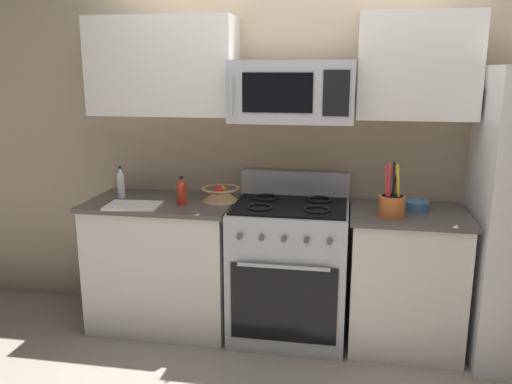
# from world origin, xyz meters

# --- Properties ---
(wall_back) EXTENTS (8.00, 0.10, 2.60)m
(wall_back) POSITION_xyz_m (0.00, 1.04, 1.30)
(wall_back) COLOR tan
(wall_back) RESTS_ON ground
(counter_left) EXTENTS (1.01, 0.62, 0.91)m
(counter_left) POSITION_xyz_m (-0.89, 0.66, 0.46)
(counter_left) COLOR silver
(counter_left) RESTS_ON ground
(range_oven) EXTENTS (0.76, 0.66, 1.09)m
(range_oven) POSITION_xyz_m (-0.00, 0.66, 0.47)
(range_oven) COLOR #B2B5BA
(range_oven) RESTS_ON ground
(counter_right) EXTENTS (0.74, 0.62, 0.91)m
(counter_right) POSITION_xyz_m (0.76, 0.66, 0.46)
(counter_right) COLOR silver
(counter_right) RESTS_ON ground
(microwave) EXTENTS (0.77, 0.44, 0.38)m
(microwave) POSITION_xyz_m (-0.00, 0.69, 1.66)
(microwave) COLOR #B2B5BA
(upper_cabinets_left) EXTENTS (1.00, 0.34, 0.65)m
(upper_cabinets_left) POSITION_xyz_m (-0.90, 0.82, 1.81)
(upper_cabinets_left) COLOR silver
(upper_cabinets_right) EXTENTS (0.73, 0.34, 0.65)m
(upper_cabinets_right) POSITION_xyz_m (0.76, 0.82, 1.81)
(upper_cabinets_right) COLOR silver
(utensil_crock) EXTENTS (0.16, 0.16, 0.34)m
(utensil_crock) POSITION_xyz_m (0.64, 0.54, 0.99)
(utensil_crock) COLOR #D1662D
(utensil_crock) RESTS_ON counter_right
(fruit_basket) EXTENTS (0.27, 0.27, 0.11)m
(fruit_basket) POSITION_xyz_m (-0.49, 0.74, 0.96)
(fruit_basket) COLOR tan
(fruit_basket) RESTS_ON counter_left
(cutting_board) EXTENTS (0.36, 0.27, 0.02)m
(cutting_board) POSITION_xyz_m (-1.02, 0.47, 0.92)
(cutting_board) COLOR silver
(cutting_board) RESTS_ON counter_left
(bottle_hot_sauce) EXTENTS (0.07, 0.07, 0.19)m
(bottle_hot_sauce) POSITION_xyz_m (-0.72, 0.59, 1.00)
(bottle_hot_sauce) COLOR red
(bottle_hot_sauce) RESTS_ON counter_left
(bottle_vinegar) EXTENTS (0.05, 0.05, 0.22)m
(bottle_vinegar) POSITION_xyz_m (-1.20, 0.70, 1.01)
(bottle_vinegar) COLOR silver
(bottle_vinegar) RESTS_ON counter_left
(prep_bowl) EXTENTS (0.16, 0.16, 0.06)m
(prep_bowl) POSITION_xyz_m (0.81, 0.72, 0.94)
(prep_bowl) COLOR teal
(prep_bowl) RESTS_ON counter_right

